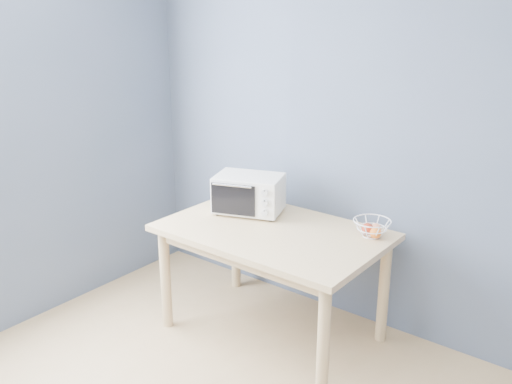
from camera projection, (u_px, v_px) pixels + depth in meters
The scene contains 4 objects.
room at pixel (102, 268), 1.86m from camera, with size 4.01×4.51×2.61m.
dining_table at pixel (273, 244), 3.66m from camera, with size 1.40×0.90×0.75m.
toaster_oven at pixel (246, 193), 3.88m from camera, with size 0.52×0.45×0.26m.
fruit_basket at pixel (372, 228), 3.50m from camera, with size 0.25×0.25×0.11m.
Camera 1 is at (1.43, -1.02, 2.12)m, focal length 40.00 mm.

